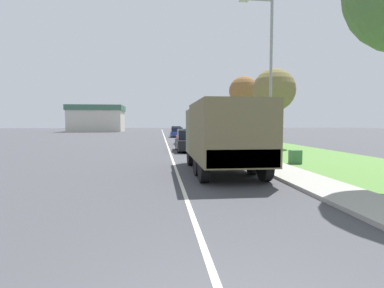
# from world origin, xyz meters

# --- Properties ---
(ground_plane) EXTENTS (180.00, 180.00, 0.00)m
(ground_plane) POSITION_xyz_m (0.00, 40.00, 0.00)
(ground_plane) COLOR #424247
(lane_centre_stripe) EXTENTS (0.12, 120.00, 0.00)m
(lane_centre_stripe) POSITION_xyz_m (0.00, 40.00, 0.00)
(lane_centre_stripe) COLOR silver
(lane_centre_stripe) RESTS_ON ground
(sidewalk_right) EXTENTS (1.80, 120.00, 0.12)m
(sidewalk_right) POSITION_xyz_m (4.50, 40.00, 0.06)
(sidewalk_right) COLOR #9E9B93
(sidewalk_right) RESTS_ON ground
(grass_strip_right) EXTENTS (7.00, 120.00, 0.02)m
(grass_strip_right) POSITION_xyz_m (8.90, 40.00, 0.01)
(grass_strip_right) COLOR #56843D
(grass_strip_right) RESTS_ON ground
(military_truck) EXTENTS (2.55, 6.63, 2.93)m
(military_truck) POSITION_xyz_m (1.93, 9.91, 1.68)
(military_truck) COLOR #606647
(military_truck) RESTS_ON ground
(car_nearest_ahead) EXTENTS (1.93, 4.30, 1.59)m
(car_nearest_ahead) POSITION_xyz_m (1.48, 19.96, 0.71)
(car_nearest_ahead) COLOR black
(car_nearest_ahead) RESTS_ON ground
(car_second_ahead) EXTENTS (1.86, 3.92, 1.53)m
(car_second_ahead) POSITION_xyz_m (1.92, 27.34, 0.69)
(car_second_ahead) COLOR maroon
(car_second_ahead) RESTS_ON ground
(car_third_ahead) EXTENTS (1.86, 4.00, 1.48)m
(car_third_ahead) POSITION_xyz_m (1.86, 42.54, 0.67)
(car_third_ahead) COLOR navy
(car_third_ahead) RESTS_ON ground
(car_fourth_ahead) EXTENTS (1.77, 4.32, 1.56)m
(car_fourth_ahead) POSITION_xyz_m (2.20, 50.81, 0.70)
(car_fourth_ahead) COLOR silver
(car_fourth_ahead) RESTS_ON ground
(lamp_post) EXTENTS (1.69, 0.24, 8.08)m
(lamp_post) POSITION_xyz_m (4.56, 11.90, 4.85)
(lamp_post) COLOR gray
(lamp_post) RESTS_ON sidewalk_right
(tree_mid_right) EXTENTS (3.58, 3.58, 6.67)m
(tree_mid_right) POSITION_xyz_m (8.90, 22.04, 4.86)
(tree_mid_right) COLOR brown
(tree_mid_right) RESTS_ON grass_strip_right
(tree_far_right) EXTENTS (3.40, 3.40, 7.53)m
(tree_far_right) POSITION_xyz_m (9.05, 31.74, 5.81)
(tree_far_right) COLOR brown
(tree_far_right) RESTS_ON grass_strip_right
(utility_box) EXTENTS (0.55, 0.45, 0.70)m
(utility_box) POSITION_xyz_m (6.20, 12.09, 0.37)
(utility_box) COLOR #3D7042
(utility_box) RESTS_ON grass_strip_right
(building_distant) EXTENTS (13.13, 9.28, 6.48)m
(building_distant) POSITION_xyz_m (-16.25, 74.33, 3.28)
(building_distant) COLOR beige
(building_distant) RESTS_ON ground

